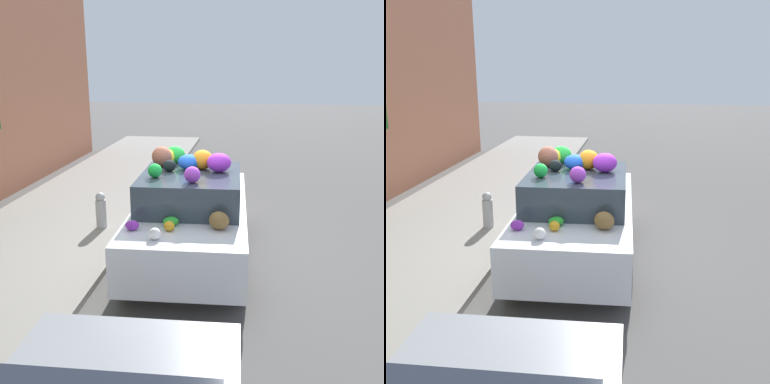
# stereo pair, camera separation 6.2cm
# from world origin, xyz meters

# --- Properties ---
(ground_plane) EXTENTS (60.00, 60.00, 0.00)m
(ground_plane) POSITION_xyz_m (0.00, 0.00, 0.00)
(ground_plane) COLOR #565451
(sidewalk_curb) EXTENTS (24.00, 3.20, 0.11)m
(sidewalk_curb) POSITION_xyz_m (0.00, 2.70, 0.05)
(sidewalk_curb) COLOR gray
(sidewalk_curb) RESTS_ON ground
(fire_hydrant) EXTENTS (0.20, 0.20, 0.70)m
(fire_hydrant) POSITION_xyz_m (0.93, 1.73, 0.45)
(fire_hydrant) COLOR #B2B2B7
(fire_hydrant) RESTS_ON sidewalk_curb
(art_car) EXTENTS (4.13, 1.88, 1.85)m
(art_car) POSITION_xyz_m (-0.03, -0.16, 0.80)
(art_car) COLOR silver
(art_car) RESTS_ON ground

